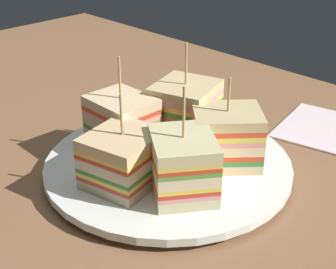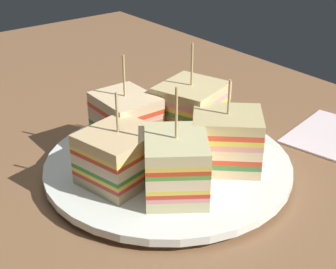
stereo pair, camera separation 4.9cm
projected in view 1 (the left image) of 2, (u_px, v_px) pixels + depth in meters
ground_plane at (168, 180)px, 51.89cm from camera, size 125.27×70.18×1.80cm
plate at (168, 165)px, 51.08cm from camera, size 25.22×25.22×1.45cm
sandwich_wedge_0 at (122, 123)px, 52.33cm from camera, size 6.79×5.49×10.05cm
sandwich_wedge_1 at (126, 160)px, 45.86cm from camera, size 7.33×7.86×9.02cm
sandwich_wedge_2 at (183, 165)px, 44.53cm from camera, size 8.63×8.33×10.39cm
sandwich_wedge_3 at (226, 137)px, 49.31cm from camera, size 8.61×8.69×9.15cm
sandwich_wedge_4 at (185, 111)px, 54.26cm from camera, size 7.91×8.25×10.80cm
chip_pile at (178, 157)px, 50.08cm from camera, size 5.71×6.46×1.71cm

